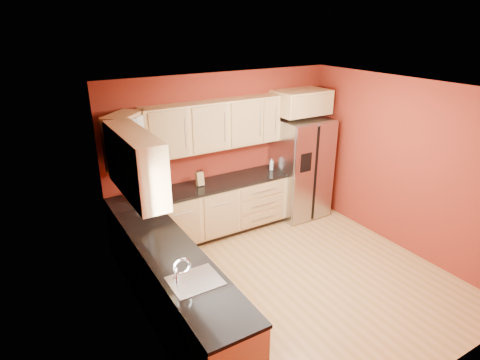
% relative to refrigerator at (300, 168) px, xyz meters
% --- Properties ---
extents(floor, '(4.00, 4.00, 0.00)m').
position_rel_refrigerator_xyz_m(floor, '(-1.35, -1.62, -0.89)').
color(floor, '#AB8242').
rests_on(floor, ground).
extents(ceiling, '(4.00, 4.00, 0.00)m').
position_rel_refrigerator_xyz_m(ceiling, '(-1.35, -1.62, 1.71)').
color(ceiling, silver).
rests_on(ceiling, wall_back).
extents(wall_back, '(4.00, 0.04, 2.60)m').
position_rel_refrigerator_xyz_m(wall_back, '(-1.35, 0.38, 0.41)').
color(wall_back, maroon).
rests_on(wall_back, floor).
extents(wall_front, '(4.00, 0.04, 2.60)m').
position_rel_refrigerator_xyz_m(wall_front, '(-1.35, -3.62, 0.41)').
color(wall_front, maroon).
rests_on(wall_front, floor).
extents(wall_left, '(0.04, 4.00, 2.60)m').
position_rel_refrigerator_xyz_m(wall_left, '(-3.35, -1.62, 0.41)').
color(wall_left, maroon).
rests_on(wall_left, floor).
extents(wall_right, '(0.04, 4.00, 2.60)m').
position_rel_refrigerator_xyz_m(wall_right, '(0.65, -1.62, 0.41)').
color(wall_right, maroon).
rests_on(wall_right, floor).
extents(base_cabinets_back, '(2.90, 0.60, 0.88)m').
position_rel_refrigerator_xyz_m(base_cabinets_back, '(-1.90, 0.07, -0.45)').
color(base_cabinets_back, tan).
rests_on(base_cabinets_back, floor).
extents(base_cabinets_left, '(0.60, 2.80, 0.88)m').
position_rel_refrigerator_xyz_m(base_cabinets_left, '(-3.05, -1.62, -0.45)').
color(base_cabinets_left, tan).
rests_on(base_cabinets_left, floor).
extents(countertop_back, '(2.90, 0.62, 0.04)m').
position_rel_refrigerator_xyz_m(countertop_back, '(-1.90, 0.06, 0.01)').
color(countertop_back, black).
rests_on(countertop_back, base_cabinets_back).
extents(countertop_left, '(0.62, 2.80, 0.04)m').
position_rel_refrigerator_xyz_m(countertop_left, '(-3.04, -1.62, 0.01)').
color(countertop_left, black).
rests_on(countertop_left, base_cabinets_left).
extents(upper_cabinets_back, '(2.30, 0.33, 0.75)m').
position_rel_refrigerator_xyz_m(upper_cabinets_back, '(-1.60, 0.21, 0.94)').
color(upper_cabinets_back, tan).
rests_on(upper_cabinets_back, wall_back).
extents(upper_cabinets_left, '(0.33, 1.35, 0.75)m').
position_rel_refrigerator_xyz_m(upper_cabinets_left, '(-3.19, -0.90, 0.94)').
color(upper_cabinets_left, tan).
rests_on(upper_cabinets_left, wall_left).
extents(corner_upper_cabinet, '(0.67, 0.67, 0.75)m').
position_rel_refrigerator_xyz_m(corner_upper_cabinet, '(-3.02, 0.04, 0.94)').
color(corner_upper_cabinet, tan).
rests_on(corner_upper_cabinet, wall_back).
extents(over_fridge_cabinet, '(0.92, 0.60, 0.40)m').
position_rel_refrigerator_xyz_m(over_fridge_cabinet, '(0.00, 0.07, 1.16)').
color(over_fridge_cabinet, tan).
rests_on(over_fridge_cabinet, wall_back).
extents(refrigerator, '(0.90, 0.75, 1.78)m').
position_rel_refrigerator_xyz_m(refrigerator, '(0.00, 0.00, 0.00)').
color(refrigerator, '#A7A8AC').
rests_on(refrigerator, floor).
extents(window, '(0.03, 0.90, 1.00)m').
position_rel_refrigerator_xyz_m(window, '(-3.33, -2.12, 0.66)').
color(window, white).
rests_on(window, wall_left).
extents(sink_faucet, '(0.50, 0.42, 0.30)m').
position_rel_refrigerator_xyz_m(sink_faucet, '(-3.04, -2.12, 0.18)').
color(sink_faucet, silver).
rests_on(sink_faucet, countertop_left).
extents(canister_left, '(0.16, 0.16, 0.21)m').
position_rel_refrigerator_xyz_m(canister_left, '(-2.98, 0.08, 0.13)').
color(canister_left, '#A7A8AC').
rests_on(canister_left, countertop_back).
extents(canister_right, '(0.14, 0.14, 0.19)m').
position_rel_refrigerator_xyz_m(canister_right, '(-2.86, 0.11, 0.12)').
color(canister_right, '#A7A8AC').
rests_on(canister_right, countertop_back).
extents(wine_bottle_a, '(0.09, 0.09, 0.30)m').
position_rel_refrigerator_xyz_m(wine_bottle_a, '(-2.72, 0.12, 0.18)').
color(wine_bottle_a, black).
rests_on(wine_bottle_a, countertop_back).
extents(wine_bottle_b, '(0.08, 0.08, 0.30)m').
position_rel_refrigerator_xyz_m(wine_bottle_b, '(-2.92, 0.04, 0.18)').
color(wine_bottle_b, black).
rests_on(wine_bottle_b, countertop_back).
extents(knife_block, '(0.11, 0.10, 0.21)m').
position_rel_refrigerator_xyz_m(knife_block, '(-1.92, 0.12, 0.14)').
color(knife_block, tan).
rests_on(knife_block, countertop_back).
extents(soap_dispenser, '(0.08, 0.08, 0.20)m').
position_rel_refrigerator_xyz_m(soap_dispenser, '(-0.55, 0.11, 0.13)').
color(soap_dispenser, white).
rests_on(soap_dispenser, countertop_back).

